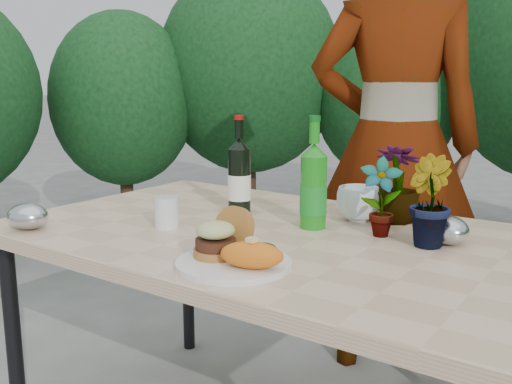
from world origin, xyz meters
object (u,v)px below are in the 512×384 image
Objects in this scene: person at (395,145)px; patio_table at (271,249)px; dinner_plate at (234,263)px; wine_bottle at (239,177)px.

patio_table is at bearing 61.96° from person.
wine_bottle is at bearing 125.27° from dinner_plate.
patio_table is at bearing 108.37° from dinner_plate.
person reaches higher than patio_table.
person is (-0.05, 1.13, 0.18)m from dinner_plate.
dinner_plate is 0.85× the size of wine_bottle.
wine_bottle is (-0.22, 0.14, 0.18)m from patio_table.
dinner_plate is 1.15m from person.
person reaches higher than wine_bottle.
wine_bottle reaches higher than patio_table.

